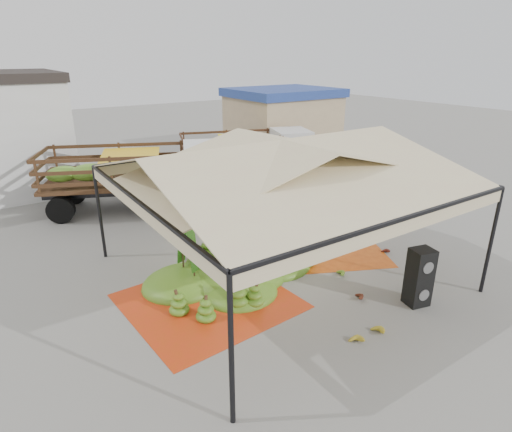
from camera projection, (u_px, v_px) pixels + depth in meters
ground at (278, 272)px, 12.84m from camera, size 90.00×90.00×0.00m
canopy_tent at (281, 165)px, 11.66m from camera, size 8.10×8.10×4.00m
building_tan at (283, 121)px, 27.39m from camera, size 6.30×5.30×4.10m
tarp_left at (208, 301)px, 11.37m from camera, size 4.32×4.13×0.01m
tarp_right at (322, 245)px, 14.68m from camera, size 5.06×5.15×0.01m
banana_heap at (234, 258)px, 12.48m from camera, size 6.68×6.18×1.15m
hand_yellow_a at (377, 330)px, 9.99m from camera, size 0.50×0.42×0.22m
hand_yellow_b at (356, 340)px, 9.65m from camera, size 0.60×0.58×0.21m
hand_red_a at (357, 296)px, 11.42m from camera, size 0.58×0.55×0.21m
hand_red_b at (385, 251)px, 14.03m from camera, size 0.48×0.44×0.18m
hand_green at (338, 272)px, 12.61m from camera, size 0.61×0.56×0.22m
hanging_bunches at (254, 187)px, 12.12m from camera, size 4.74×0.24×0.20m
speaker_stack at (419, 277)px, 10.98m from camera, size 0.67×0.61×1.57m
banana_leaves at (193, 286)px, 12.12m from camera, size 0.96×1.36×3.70m
vendor at (205, 208)px, 15.54m from camera, size 0.68×0.47×1.80m
truck_left at (149, 171)px, 17.63m from camera, size 8.07×5.54×2.63m
truck_right at (252, 148)px, 22.67m from camera, size 7.12×4.43×2.32m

